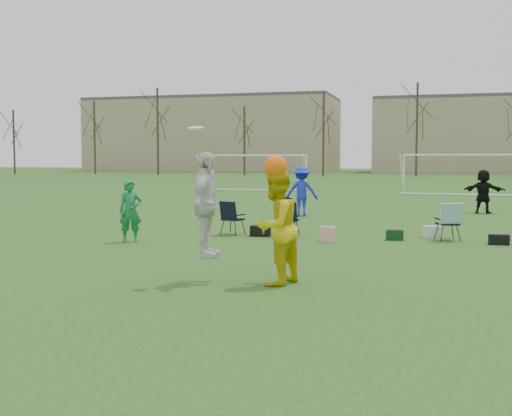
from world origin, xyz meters
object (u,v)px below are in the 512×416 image
(fielder_green_near, at_px, (130,211))
(fielder_blue, at_px, (302,191))
(goal_left, at_px, (255,162))
(goal_mid, at_px, (464,163))
(center_contest, at_px, (250,217))
(fielder_black, at_px, (483,191))

(fielder_green_near, distance_m, fielder_blue, 9.10)
(fielder_green_near, bearing_deg, goal_left, 68.82)
(fielder_blue, distance_m, goal_mid, 18.97)
(center_contest, distance_m, goal_mid, 31.35)
(goal_left, bearing_deg, fielder_green_near, -85.71)
(fielder_blue, distance_m, goal_left, 21.15)
(fielder_black, xyz_separation_m, goal_mid, (-0.17, 14.59, 1.05))
(center_contest, xyz_separation_m, goal_left, (-9.22, 32.98, 0.76))
(fielder_green_near, distance_m, goal_mid, 28.06)
(fielder_blue, distance_m, center_contest, 13.33)
(fielder_blue, height_order, fielder_black, fielder_blue)
(fielder_green_near, distance_m, center_contest, 6.45)
(fielder_blue, relative_size, goal_left, 0.26)
(center_contest, bearing_deg, goal_left, 105.62)
(center_contest, xyz_separation_m, goal_mid, (4.78, 30.98, 0.76))
(fielder_black, distance_m, goal_mid, 14.63)
(fielder_black, xyz_separation_m, goal_left, (-14.17, 16.59, 1.05))
(fielder_blue, bearing_deg, fielder_black, -164.27)
(goal_mid, bearing_deg, center_contest, -94.78)
(center_contest, bearing_deg, fielder_black, 73.19)
(goal_left, bearing_deg, fielder_blue, -74.39)
(fielder_black, bearing_deg, fielder_green_near, 69.88)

